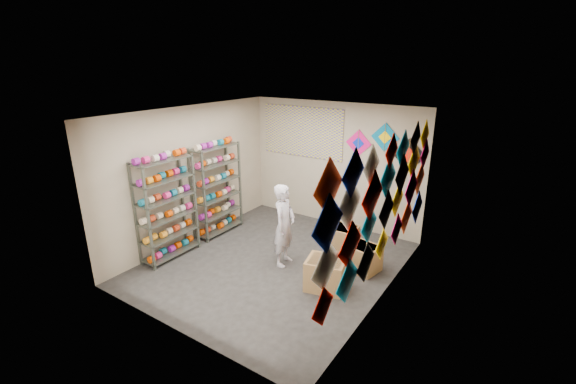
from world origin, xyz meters
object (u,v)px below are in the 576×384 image
Objects in this scene: shelf_rack_front at (167,209)px; carton_a at (326,274)px; carton_b at (362,257)px; carton_c at (344,238)px; shelf_rack_back at (217,190)px; shopkeeper at (284,225)px.

shelf_rack_front reaches higher than carton_a.
carton_b reaches higher than carton_c.
shelf_rack_back is 3.09m from carton_a.
shelf_rack_front reaches higher than carton_c.
shelf_rack_back reaches higher than carton_b.
shelf_rack_front and shelf_rack_back have the same top height.
carton_c is at bearing 90.53° from carton_a.
shelf_rack_front is 3.35× the size of carton_b.
shelf_rack_front is 1.27× the size of shopkeeper.
carton_a is at bearing -12.52° from shelf_rack_back.
carton_b is at bearing -74.32° from shopkeeper.
shelf_rack_front is at bearing -142.61° from carton_b.
shelf_rack_back is at bearing -164.11° from carton_b.
carton_b is (1.26, 0.57, -0.52)m from shopkeeper.
shopkeeper reaches higher than carton_a.
shopkeeper is at bearing -143.80° from carton_b.
carton_b is 0.84m from carton_c.
carton_c is at bearing 16.90° from shelf_rack_back.
carton_a is at bearing -79.16° from carton_c.
shelf_rack_back is at bearing 71.20° from shopkeeper.
shelf_rack_front is at bearing 178.87° from carton_a.
carton_a is (1.01, -0.30, -0.50)m from shopkeeper.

